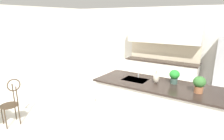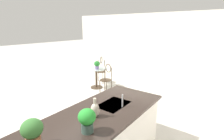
{
  "view_description": "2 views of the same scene",
  "coord_description": "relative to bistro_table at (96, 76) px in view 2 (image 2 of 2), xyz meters",
  "views": [
    {
      "loc": [
        1.59,
        -3.05,
        2.34
      ],
      "look_at": [
        -0.59,
        0.37,
        1.21
      ],
      "focal_mm": 30.5,
      "sensor_mm": 36.0,
      "label": 1
    },
    {
      "loc": [
        1.98,
        2.46,
        2.21
      ],
      "look_at": [
        -1.23,
        0.09,
        1.21
      ],
      "focal_mm": 27.91,
      "sensor_mm": 36.0,
      "label": 2
    }
  ],
  "objects": [
    {
      "name": "ground_plane",
      "position": [
        2.62,
        1.64,
        -0.45
      ],
      "size": [
        40.0,
        40.0,
        0.0
      ],
      "primitive_type": "plane",
      "color": "beige"
    },
    {
      "name": "wall_left_window",
      "position": [
        -1.64,
        1.64,
        0.9
      ],
      "size": [
        0.12,
        7.8,
        2.7
      ],
      "primitive_type": "cube",
      "color": "silver",
      "rests_on": "ground"
    },
    {
      "name": "bistro_table",
      "position": [
        0.0,
        0.0,
        0.0
      ],
      "size": [
        0.8,
        0.8,
        0.74
      ],
      "color": "#3D2D1E",
      "rests_on": "ground"
    },
    {
      "name": "chair_near_window",
      "position": [
        0.23,
        0.66,
        0.13
      ],
      "size": [
        0.46,
        0.52,
        1.04
      ],
      "color": "#3D2D1E",
      "rests_on": "ground"
    },
    {
      "name": "chair_by_island",
      "position": [
        -0.59,
        -0.29,
        0.13
      ],
      "size": [
        0.52,
        0.5,
        1.04
      ],
      "color": "#3D2D1E",
      "rests_on": "ground"
    },
    {
      "name": "sink_faucet",
      "position": [
        2.37,
        2.67,
        0.58
      ],
      "size": [
        0.02,
        0.02,
        0.22
      ],
      "primitive_type": "cylinder",
      "color": "#B2B5BA",
      "rests_on": "kitchen_island"
    },
    {
      "name": "potted_plant_on_table",
      "position": [
        0.08,
        0.12,
        0.46
      ],
      "size": [
        0.21,
        0.21,
        0.29
      ],
      "color": "#7A669E",
      "rests_on": "bistro_table"
    },
    {
      "name": "potted_plant_counter_far",
      "position": [
        3.77,
        2.42,
        0.66
      ],
      "size": [
        0.24,
        0.24,
        0.33
      ],
      "color": "#9E603D",
      "rests_on": "kitchen_island"
    },
    {
      "name": "potted_plant_counter_near",
      "position": [
        3.22,
        2.7,
        0.65
      ],
      "size": [
        0.22,
        0.22,
        0.31
      ],
      "color": "#385147",
      "rests_on": "kitchen_island"
    },
    {
      "name": "vase_on_counter",
      "position": [
        2.87,
        2.52,
        0.58
      ],
      "size": [
        0.13,
        0.13,
        0.29
      ],
      "color": "#BCB29E",
      "rests_on": "kitchen_island"
    }
  ]
}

